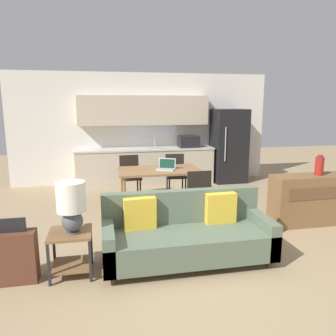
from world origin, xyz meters
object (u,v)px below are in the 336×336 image
refrigerator (229,146)px  table_lamp (71,204)px  vase (319,166)px  couch (186,235)px  suitcase (16,257)px  dining_chair_far_right (176,173)px  dining_table (160,173)px  credenza (309,200)px  dining_chair_near_right (197,193)px  dining_chair_far_left (130,174)px  laptop (166,167)px  side_table (71,246)px

refrigerator → table_lamp: refrigerator is taller
refrigerator → vase: 3.16m
couch → suitcase: bearing=-176.4°
dining_chair_far_right → couch: bearing=-97.0°
dining_table → credenza: (2.27, -1.26, -0.28)m
credenza → dining_chair_near_right: dining_chair_near_right is taller
dining_chair_near_right → credenza: bearing=166.6°
credenza → dining_chair_far_left: bearing=143.1°
dining_chair_near_right → dining_table: bearing=-59.6°
dining_chair_far_left → dining_chair_far_right: same height
vase → laptop: bearing=151.3°
couch → table_lamp: table_lamp is taller
table_lamp → dining_table: bearing=57.6°
dining_table → dining_chair_far_right: dining_chair_far_right is taller
couch → side_table: (-1.39, -0.07, 0.01)m
dining_table → vase: bearing=-28.0°
refrigerator → dining_chair_near_right: 3.18m
refrigerator → side_table: bearing=-131.2°
vase → table_lamp: bearing=-166.2°
credenza → vase: bearing=-5.9°
table_lamp → dining_chair_far_left: table_lamp is taller
side_table → dining_table: bearing=56.6°
refrigerator → credenza: size_ratio=1.44×
dining_table → vase: (2.40, -1.28, 0.28)m
refrigerator → couch: (-2.15, -3.98, -0.57)m
dining_table → dining_chair_near_right: 0.97m
side_table → laptop: size_ratio=1.31×
dining_chair_far_left → dining_chair_far_right: bearing=-5.2°
table_lamp → credenza: 3.82m
credenza → laptop: laptop is taller
couch → dining_chair_far_left: size_ratio=2.31×
refrigerator → suitcase: 5.86m
table_lamp → suitcase: (-0.62, -0.02, -0.57)m
couch → dining_chair_far_left: bearing=98.6°
table_lamp → dining_chair_far_left: 3.18m
side_table → dining_chair_far_right: 3.53m
dining_chair_near_right → vase: bearing=167.1°
refrigerator → dining_table: bearing=-138.4°
dining_table → dining_chair_far_right: size_ratio=1.66×
credenza → suitcase: bearing=-167.3°
table_lamp → side_table: bearing=140.8°
refrigerator → dining_chair_far_left: size_ratio=2.02×
couch → laptop: 2.14m
dining_chair_far_left → vase: bearing=-38.9°
couch → credenza: couch is taller
refrigerator → couch: 4.56m
couch → suitcase: size_ratio=2.78×
refrigerator → laptop: size_ratio=4.59×
dining_chair_near_right → laptop: size_ratio=2.27×
vase → dining_chair_far_left: 3.58m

